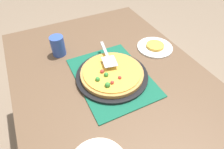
{
  "coord_description": "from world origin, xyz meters",
  "views": [
    {
      "loc": [
        0.65,
        -0.32,
        1.47
      ],
      "look_at": [
        0.0,
        0.0,
        0.77
      ],
      "focal_mm": 30.74,
      "sensor_mm": 36.0,
      "label": 1
    }
  ],
  "objects": [
    {
      "name": "placemat",
      "position": [
        0.0,
        0.0,
        0.75
      ],
      "size": [
        0.48,
        0.36,
        0.01
      ],
      "primitive_type": "cube",
      "color": "#145B42",
      "rests_on": "dining_table"
    },
    {
      "name": "pizza_server",
      "position": [
        -0.1,
        0.02,
        0.82
      ],
      "size": [
        0.23,
        0.09,
        0.01
      ],
      "color": "silver",
      "rests_on": "pizza"
    },
    {
      "name": "pizza",
      "position": [
        0.0,
        -0.0,
        0.78
      ],
      "size": [
        0.33,
        0.33,
        0.05
      ],
      "color": "#B78442",
      "rests_on": "pizza_pan"
    },
    {
      "name": "ground_plane",
      "position": [
        0.0,
        0.0,
        0.0
      ],
      "size": [
        8.0,
        8.0,
        0.0
      ],
      "primitive_type": "plane",
      "color": "#84705B"
    },
    {
      "name": "dining_table",
      "position": [
        0.0,
        0.0,
        0.64
      ],
      "size": [
        1.4,
        1.0,
        0.75
      ],
      "color": "brown",
      "rests_on": "ground_plane"
    },
    {
      "name": "pizza_pan",
      "position": [
        0.0,
        0.0,
        0.76
      ],
      "size": [
        0.38,
        0.38,
        0.01
      ],
      "primitive_type": "cylinder",
      "color": "black",
      "rests_on": "placemat"
    },
    {
      "name": "plate_far_right",
      "position": [
        -0.12,
        0.36,
        0.76
      ],
      "size": [
        0.22,
        0.22,
        0.01
      ],
      "primitive_type": "cylinder",
      "color": "white",
      "rests_on": "dining_table"
    },
    {
      "name": "served_slice_right",
      "position": [
        -0.12,
        0.36,
        0.77
      ],
      "size": [
        0.11,
        0.11,
        0.02
      ],
      "primitive_type": "cylinder",
      "color": "gold",
      "rests_on": "plate_far_right"
    },
    {
      "name": "cup_near",
      "position": [
        -0.32,
        -0.2,
        0.81
      ],
      "size": [
        0.08,
        0.08,
        0.12
      ],
      "primitive_type": "cylinder",
      "color": "#3351AD",
      "rests_on": "dining_table"
    }
  ]
}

